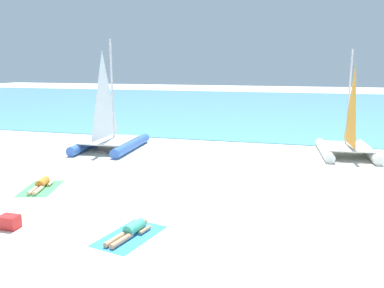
{
  "coord_description": "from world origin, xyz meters",
  "views": [
    {
      "loc": [
        3.96,
        -9.14,
        4.31
      ],
      "look_at": [
        0.0,
        5.57,
        1.2
      ],
      "focal_mm": 36.86,
      "sensor_mm": 36.0,
      "label": 1
    }
  ],
  "objects": [
    {
      "name": "sunbather_left",
      "position": [
        -4.66,
        2.35,
        0.13
      ],
      "size": [
        0.78,
        1.55,
        0.3
      ],
      "rotation": [
        0.0,
        0.0,
        0.26
      ],
      "color": "orange",
      "rests_on": "towel_left"
    },
    {
      "name": "towel_right",
      "position": [
        -0.01,
        -0.51,
        0.01
      ],
      "size": [
        1.5,
        2.1,
        0.01
      ],
      "primitive_type": "cube",
      "rotation": [
        0.0,
        0.0,
        -0.23
      ],
      "color": "#338CD8",
      "rests_on": "ground"
    },
    {
      "name": "towel_left",
      "position": [
        -4.64,
        2.29,
        0.01
      ],
      "size": [
        1.56,
        2.12,
        0.01
      ],
      "primitive_type": "cube",
      "rotation": [
        0.0,
        0.0,
        0.26
      ],
      "color": "#4CB266",
      "rests_on": "ground"
    },
    {
      "name": "sailboat_white",
      "position": [
        6.33,
        10.44,
        0.74
      ],
      "size": [
        2.71,
        3.99,
        4.99
      ],
      "rotation": [
        0.0,
        0.0,
        0.07
      ],
      "color": "white",
      "rests_on": "ground"
    },
    {
      "name": "sailboat_blue",
      "position": [
        -5.22,
        8.8,
        0.82
      ],
      "size": [
        2.87,
        4.34,
        5.52
      ],
      "rotation": [
        0.0,
        0.0,
        0.04
      ],
      "color": "blue",
      "rests_on": "ground"
    },
    {
      "name": "sunbather_right",
      "position": [
        0.01,
        -0.45,
        0.13
      ],
      "size": [
        0.74,
        1.56,
        0.3
      ],
      "rotation": [
        0.0,
        0.0,
        -0.23
      ],
      "color": "#3FB28C",
      "rests_on": "towel_right"
    },
    {
      "name": "ocean_water",
      "position": [
        0.0,
        32.37,
        0.03
      ],
      "size": [
        120.0,
        40.0,
        0.05
      ],
      "primitive_type": "cube",
      "color": "#5BB2C1",
      "rests_on": "ground"
    },
    {
      "name": "cooler_box",
      "position": [
        -3.3,
        -0.89,
        0.18
      ],
      "size": [
        0.5,
        0.36,
        0.36
      ],
      "primitive_type": "cube",
      "color": "red",
      "rests_on": "ground"
    },
    {
      "name": "ground_plane",
      "position": [
        0.0,
        10.0,
        0.0
      ],
      "size": [
        120.0,
        120.0,
        0.0
      ],
      "primitive_type": "plane",
      "color": "silver"
    }
  ]
}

